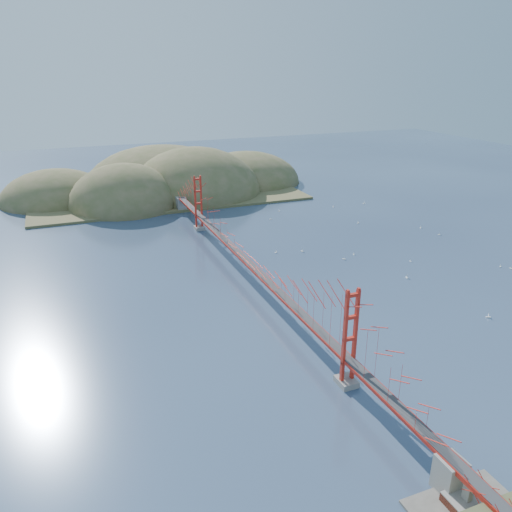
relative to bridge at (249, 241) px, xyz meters
name	(u,v)px	position (x,y,z in m)	size (l,w,h in m)	color
ground	(249,282)	(0.00, -0.18, -7.01)	(320.00, 320.00, 0.00)	#2A3B55
bridge	(249,241)	(0.00, 0.00, 0.00)	(2.20, 94.40, 12.00)	gray
fort	(468,499)	(0.40, -47.98, -6.34)	(3.70, 2.30, 1.75)	maroon
far_headlands	(170,190)	(2.21, 68.33, -7.01)	(84.00, 58.00, 25.00)	olive
sailboat_0	(407,277)	(25.03, -8.34, -6.85)	(0.60, 0.66, 0.74)	white
sailboat_13	(500,266)	(43.37, -10.49, -6.87)	(0.55, 0.55, 0.61)	white
sailboat_5	(511,268)	(44.46, -11.82, -6.86)	(0.58, 0.61, 0.69)	white
sailboat_4	(410,261)	(30.34, -2.47, -6.87)	(0.42, 0.49, 0.56)	white
sailboat_9	(421,228)	(44.94, 12.82, -6.86)	(0.62, 0.62, 0.66)	white
sailboat_7	(279,211)	(21.74, 36.23, -6.86)	(0.59, 0.50, 0.68)	white
sailboat_12	(271,219)	(17.22, 30.90, -6.86)	(0.59, 0.59, 0.63)	white
sailboat_3	(276,252)	(9.56, 10.69, -6.86)	(0.62, 0.62, 0.66)	white
sailboat_15	(333,207)	(35.92, 34.76, -6.87)	(0.44, 0.49, 0.56)	white
sailboat_11	(439,234)	(45.49, 7.59, -6.86)	(0.63, 0.63, 0.70)	white
sailboat_2	(488,316)	(26.88, -24.05, -6.85)	(0.67, 0.67, 0.73)	white
sailboat_14	(354,254)	(22.70, 4.34, -6.87)	(0.47, 0.50, 0.57)	white
sailboat_17	(364,203)	(44.96, 34.81, -6.85)	(0.65, 0.62, 0.73)	white
sailboat_8	(358,223)	(34.17, 20.79, -6.85)	(0.65, 0.63, 0.73)	white
sailboat_10	(344,330)	(6.00, -19.85, -6.86)	(0.51, 0.57, 0.64)	white
sailboat_16	(344,259)	(19.75, 2.92, -6.85)	(0.68, 0.68, 0.71)	white
sailboat_1	(302,251)	(14.47, 9.40, -6.85)	(0.65, 0.65, 0.72)	white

